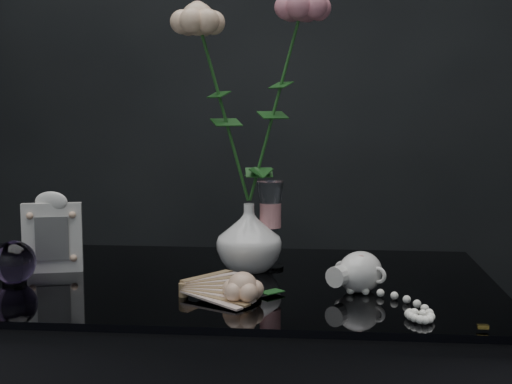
# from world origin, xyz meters

# --- Properties ---
(vase) EXTENTS (0.13, 0.13, 0.13)m
(vase) POSITION_xyz_m (0.08, 0.12, 0.83)
(vase) COLOR white
(vase) RESTS_ON table
(wine_glass) EXTENTS (0.07, 0.07, 0.17)m
(wine_glass) POSITION_xyz_m (0.12, 0.14, 0.85)
(wine_glass) COLOR white
(wine_glass) RESTS_ON table
(picture_frame) EXTENTS (0.13, 0.11, 0.15)m
(picture_frame) POSITION_xyz_m (-0.29, 0.07, 0.84)
(picture_frame) COLOR silver
(picture_frame) RESTS_ON table
(paperweight) EXTENTS (0.10, 0.10, 0.08)m
(paperweight) POSITION_xyz_m (-0.32, -0.02, 0.80)
(paperweight) COLOR #9470B6
(paperweight) RESTS_ON table
(paper_fan) EXTENTS (0.30, 0.25, 0.03)m
(paper_fan) POSITION_xyz_m (-0.01, -0.08, 0.78)
(paper_fan) COLOR beige
(paper_fan) RESTS_ON table
(loose_rose) EXTENTS (0.15, 0.17, 0.05)m
(loose_rose) POSITION_xyz_m (0.09, -0.11, 0.79)
(loose_rose) COLOR beige
(loose_rose) RESTS_ON table
(pearl_jar) EXTENTS (0.34, 0.34, 0.07)m
(pearl_jar) POSITION_xyz_m (0.28, -0.02, 0.80)
(pearl_jar) COLOR white
(pearl_jar) RESTS_ON table
(roses) EXTENTS (0.27, 0.13, 0.45)m
(roses) POSITION_xyz_m (0.08, 0.12, 1.11)
(roses) COLOR #FCC59D
(roses) RESTS_ON vase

